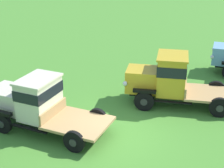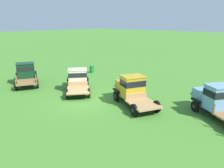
{
  "view_description": "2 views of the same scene",
  "coord_description": "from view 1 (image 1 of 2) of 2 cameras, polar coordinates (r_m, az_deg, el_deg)",
  "views": [
    {
      "loc": [
        -2.94,
        -10.45,
        6.68
      ],
      "look_at": [
        0.65,
        2.35,
        1.0
      ],
      "focal_mm": 55.0,
      "sensor_mm": 36.0,
      "label": 1
    },
    {
      "loc": [
        12.32,
        -10.71,
        6.08
      ],
      "look_at": [
        0.65,
        2.35,
        1.0
      ],
      "focal_mm": 35.0,
      "sensor_mm": 36.0,
      "label": 2
    }
  ],
  "objects": [
    {
      "name": "ground_plane",
      "position": [
        12.75,
        0.04,
        -8.47
      ],
      "size": [
        240.0,
        240.0,
        0.0
      ],
      "primitive_type": "plane",
      "color": "#47842D"
    },
    {
      "name": "vintage_truck_midrow_center",
      "position": [
        14.8,
        9.28,
        0.91
      ],
      "size": [
        4.95,
        3.6,
        2.22
      ],
      "color": "black",
      "rests_on": "ground"
    },
    {
      "name": "vintage_truck_second_in_line",
      "position": [
        13.11,
        -12.71,
        -2.89
      ],
      "size": [
        4.8,
        4.37,
        2.04
      ],
      "color": "black",
      "rests_on": "ground"
    }
  ]
}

